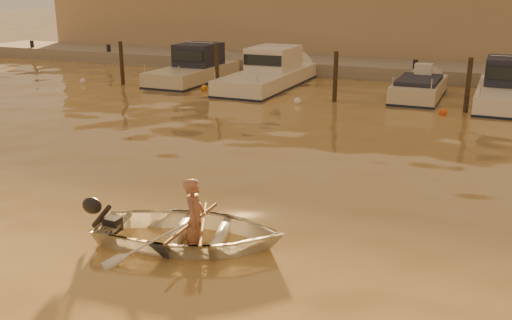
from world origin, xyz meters
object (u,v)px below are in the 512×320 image
at_px(dinghy, 190,232).
at_px(moored_boat_2, 268,73).
at_px(person, 195,220).
at_px(waterfront_building, 401,22).
at_px(moored_boat_1, 193,68).
at_px(moored_boat_3, 419,92).
at_px(moored_boat_4, 507,88).

distance_m(dinghy, moored_boat_2, 16.82).
xyz_separation_m(person, waterfront_building, (-1.15, 27.01, 1.92)).
height_order(moored_boat_2, waterfront_building, waterfront_building).
relative_size(moored_boat_1, moored_boat_2, 0.84).
height_order(moored_boat_3, waterfront_building, waterfront_building).
bearing_deg(waterfront_building, moored_boat_1, -125.82).
bearing_deg(moored_boat_4, moored_boat_2, 180.00).
bearing_deg(moored_boat_4, moored_boat_3, 180.00).
height_order(dinghy, moored_boat_2, moored_boat_2).
relative_size(dinghy, waterfront_building, 0.08).
relative_size(person, waterfront_building, 0.03).
bearing_deg(moored_boat_4, person, -107.32).
bearing_deg(dinghy, waterfront_building, -11.52).
bearing_deg(moored_boat_2, moored_boat_4, 0.00).
xyz_separation_m(moored_boat_2, moored_boat_3, (6.79, 0.00, -0.40)).
xyz_separation_m(person, moored_boat_1, (-9.09, 16.01, 0.15)).
height_order(person, moored_boat_1, moored_boat_1).
distance_m(dinghy, moored_boat_1, 18.39).
relative_size(person, moored_boat_2, 0.20).
relative_size(moored_boat_2, waterfront_building, 0.17).
xyz_separation_m(moored_boat_4, waterfront_building, (-6.15, 11.00, 1.77)).
xyz_separation_m(moored_boat_1, waterfront_building, (7.94, 11.00, 1.77)).
height_order(moored_boat_1, waterfront_building, waterfront_building).
relative_size(person, moored_boat_1, 0.23).
distance_m(moored_boat_2, moored_boat_3, 6.81).
distance_m(person, moored_boat_3, 16.09).
distance_m(dinghy, moored_boat_3, 16.13).
relative_size(moored_boat_2, moored_boat_3, 1.50).
height_order(dinghy, waterfront_building, waterfront_building).
distance_m(moored_boat_1, moored_boat_4, 14.08).
xyz_separation_m(dinghy, person, (0.10, 0.02, 0.24)).
relative_size(moored_boat_1, waterfront_building, 0.14).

